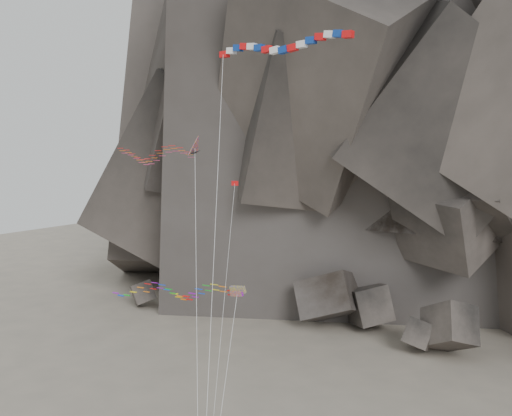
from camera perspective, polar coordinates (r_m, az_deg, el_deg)
The scene contains 6 objects.
headland at distance 109.34m, azimuth 18.15°, elevation 14.46°, with size 110.00×70.00×84.00m, color #514842, non-canonical shape.
boulder_field at distance 77.17m, azimuth 13.51°, elevation -11.16°, with size 74.93×17.87×8.99m.
delta_kite at distance 48.55m, azimuth -10.49°, elevation 5.39°, with size 18.50×14.00×24.49m.
banner_kite at distance 41.67m, azimuth 2.38°, elevation 15.71°, with size 11.33×13.96×31.13m.
parafoil_kite at distance 46.87m, azimuth -8.77°, elevation -8.11°, with size 17.41×12.30×13.20m.
pennant_kite at distance 39.75m, azimuth -2.83°, elevation -4.88°, with size 5.17×12.06×20.96m.
Camera 1 is at (20.96, -35.86, 24.41)m, focal length 40.00 mm.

